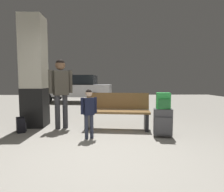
{
  "coord_description": "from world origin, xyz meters",
  "views": [
    {
      "loc": [
        0.08,
        -2.8,
        1.19
      ],
      "look_at": [
        0.2,
        1.3,
        0.85
      ],
      "focal_mm": 29.26,
      "sensor_mm": 36.0,
      "label": 1
    }
  ],
  "objects": [
    {
      "name": "structural_pillar",
      "position": [
        -1.8,
        2.0,
        1.4
      ],
      "size": [
        0.57,
        0.57,
        2.83
      ],
      "color": "black",
      "rests_on": "ground_plane"
    },
    {
      "name": "suitcase",
      "position": [
        1.26,
        0.96,
        0.32
      ],
      "size": [
        0.41,
        0.29,
        0.6
      ],
      "color": "#4C4C51",
      "rests_on": "ground_plane"
    },
    {
      "name": "bench",
      "position": [
        0.33,
        1.68,
        0.44
      ],
      "size": [
        1.65,
        0.71,
        0.89
      ],
      "color": "brown",
      "rests_on": "ground_plane"
    },
    {
      "name": "parked_car_far",
      "position": [
        -1.71,
        7.55,
        0.81
      ],
      "size": [
        4.24,
        2.09,
        1.51
      ],
      "color": "silver",
      "rests_on": "ground_plane"
    },
    {
      "name": "adult",
      "position": [
        -1.06,
        1.75,
        1.06
      ],
      "size": [
        0.53,
        0.35,
        1.72
      ],
      "color": "#38383D",
      "rests_on": "ground_plane"
    },
    {
      "name": "backpack_bright",
      "position": [
        1.26,
        0.96,
        0.77
      ],
      "size": [
        0.3,
        0.22,
        0.34
      ],
      "color": "green",
      "rests_on": "suitcase"
    },
    {
      "name": "child",
      "position": [
        -0.29,
        0.9,
        0.63
      ],
      "size": [
        0.32,
        0.19,
        1.02
      ],
      "color": "#33384C",
      "rests_on": "ground_plane"
    },
    {
      "name": "ground_plane",
      "position": [
        0.0,
        4.0,
        -0.05
      ],
      "size": [
        18.0,
        18.0,
        0.1
      ],
      "primitive_type": "cube",
      "color": "gray"
    },
    {
      "name": "backpack_dark_floor",
      "position": [
        -1.93,
        1.44,
        0.17
      ],
      "size": [
        0.29,
        0.32,
        0.34
      ],
      "color": "black",
      "rests_on": "ground_plane"
    }
  ]
}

